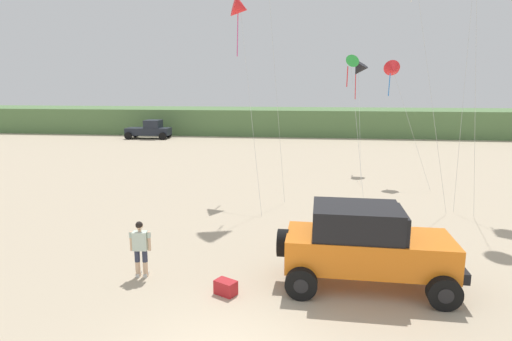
# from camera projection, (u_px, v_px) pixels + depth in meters

# --- Properties ---
(dune_ridge) EXTENTS (90.00, 9.09, 2.90)m
(dune_ridge) POSITION_uv_depth(u_px,v_px,m) (322.00, 121.00, 50.05)
(dune_ridge) COLOR #567A47
(dune_ridge) RESTS_ON ground_plane
(jeep) EXTENTS (4.88, 2.46, 2.26)m
(jeep) POSITION_uv_depth(u_px,v_px,m) (366.00, 244.00, 11.51)
(jeep) COLOR orange
(jeep) RESTS_ON ground_plane
(person_watching) EXTENTS (0.62, 0.34, 1.67)m
(person_watching) POSITION_uv_depth(u_px,v_px,m) (140.00, 246.00, 12.11)
(person_watching) COLOR #DBB28E
(person_watching) RESTS_ON ground_plane
(cooler_box) EXTENTS (0.66, 0.58, 0.38)m
(cooler_box) POSITION_uv_depth(u_px,v_px,m) (226.00, 287.00, 11.20)
(cooler_box) COLOR #B21E23
(cooler_box) RESTS_ON ground_plane
(distant_pickup) EXTENTS (4.67, 2.53, 1.98)m
(distant_pickup) POSITION_uv_depth(u_px,v_px,m) (150.00, 130.00, 45.31)
(distant_pickup) COLOR #1E232D
(distant_pickup) RESTS_ON ground_plane
(kite_white_parafoil) EXTENTS (0.92, 5.19, 7.01)m
(kite_white_parafoil) POSITION_uv_depth(u_px,v_px,m) (351.00, 64.00, 21.92)
(kite_white_parafoil) COLOR green
(kite_white_parafoil) RESTS_ON ground_plane
(kite_purple_stunt) EXTENTS (2.29, 5.88, 9.99)m
(kite_purple_stunt) POSITION_uv_depth(u_px,v_px,m) (240.00, 8.00, 21.25)
(kite_purple_stunt) COLOR red
(kite_purple_stunt) RESTS_ON ground_plane
(kite_orange_streamer) EXTENTS (2.45, 3.08, 6.99)m
(kite_orange_streamer) POSITION_uv_depth(u_px,v_px,m) (393.00, 70.00, 23.77)
(kite_orange_streamer) COLOR red
(kite_orange_streamer) RESTS_ON ground_plane
(kite_black_sled) EXTENTS (1.56, 6.38, 7.17)m
(kite_black_sled) POSITION_uv_depth(u_px,v_px,m) (358.00, 69.00, 27.59)
(kite_black_sled) COLOR black
(kite_black_sled) RESTS_ON ground_plane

